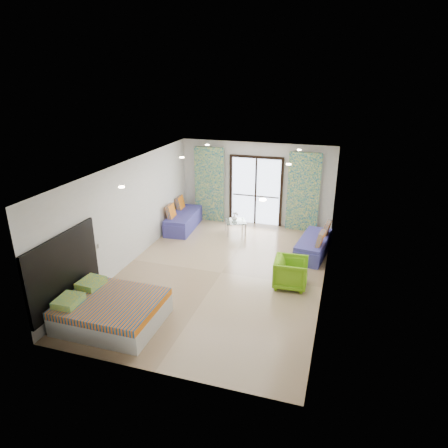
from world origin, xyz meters
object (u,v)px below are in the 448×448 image
(bed, at_px, (111,311))
(coffee_table, at_px, (235,222))
(armchair, at_px, (291,271))
(daybed_left, at_px, (183,220))
(daybed_right, at_px, (314,245))

(bed, height_order, coffee_table, coffee_table)
(bed, distance_m, armchair, 4.12)
(daybed_left, bearing_deg, daybed_right, -14.66)
(daybed_right, height_order, coffee_table, daybed_right)
(daybed_left, xyz_separation_m, armchair, (3.87, -2.73, 0.10))
(daybed_left, relative_size, daybed_right, 1.03)
(bed, height_order, daybed_left, daybed_left)
(daybed_right, relative_size, coffee_table, 2.27)
(coffee_table, bearing_deg, daybed_left, -177.24)
(daybed_right, distance_m, armchair, 1.98)
(bed, relative_size, daybed_left, 1.01)
(armchair, bearing_deg, coffee_table, 34.24)
(bed, relative_size, daybed_right, 1.04)
(daybed_right, bearing_deg, bed, -121.28)
(bed, relative_size, coffee_table, 2.36)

